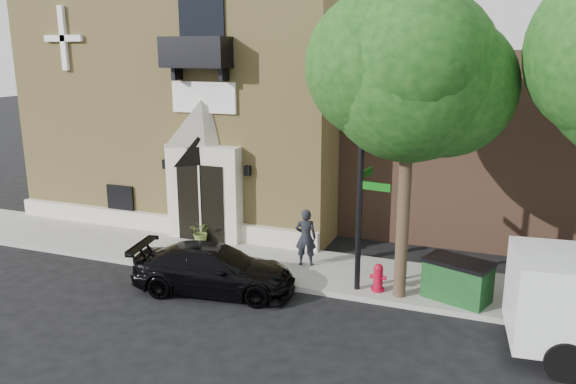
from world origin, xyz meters
name	(u,v)px	position (x,y,z in m)	size (l,w,h in m)	color
ground	(190,275)	(0.00, 0.00, 0.00)	(120.00, 120.00, 0.00)	black
sidewalk	(243,260)	(1.00, 1.50, 0.07)	(42.00, 3.00, 0.15)	gray
church	(221,94)	(-2.99, 7.95, 4.63)	(12.20, 11.01, 9.30)	tan
street_tree_left	(411,72)	(6.03, 0.35, 5.87)	(4.97, 4.38, 7.77)	#38281C
black_sedan	(214,269)	(1.20, -0.74, 0.64)	(1.80, 4.42, 1.28)	black
street_sign	(361,187)	(4.89, 0.49, 2.96)	(0.88, 0.95, 5.57)	black
fire_hydrant	(378,278)	(5.41, 0.55, 0.52)	(0.43, 0.35, 0.76)	maroon
dumpster	(457,280)	(7.41, 0.74, 0.69)	(1.85, 1.43, 1.07)	#103B17
planter	(202,232)	(-0.86, 2.22, 0.54)	(0.70, 0.61, 0.78)	olive
pedestrian_near	(306,237)	(2.99, 1.64, 1.01)	(0.63, 0.41, 1.72)	black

